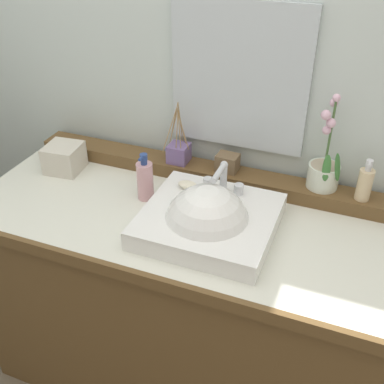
{
  "coord_description": "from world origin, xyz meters",
  "views": [
    {
      "loc": [
        0.52,
        -1.21,
        1.78
      ],
      "look_at": [
        0.05,
        -0.01,
        0.95
      ],
      "focal_mm": 44.45,
      "sensor_mm": 36.0,
      "label": 1
    }
  ],
  "objects": [
    {
      "name": "wall_back",
      "position": [
        0.0,
        0.42,
        1.21
      ],
      "size": [
        3.06,
        0.2,
        2.41
      ],
      "primitive_type": "cube",
      "color": "silver",
      "rests_on": "ground"
    },
    {
      "name": "back_ledge",
      "position": [
        0.0,
        0.25,
        0.87
      ],
      "size": [
        1.39,
        0.11,
        0.05
      ],
      "primitive_type": "cube",
      "color": "brown",
      "rests_on": "vanity_cabinet"
    },
    {
      "name": "mirror",
      "position": [
        0.09,
        0.31,
        1.23
      ],
      "size": [
        0.49,
        0.02,
        0.51
      ],
      "primitive_type": "cube",
      "color": "silver"
    },
    {
      "name": "tissue_box",
      "position": [
        -0.53,
        0.11,
        0.89
      ],
      "size": [
        0.14,
        0.14,
        0.1
      ],
      "primitive_type": "cube",
      "rotation": [
        0.0,
        0.0,
        0.1
      ],
      "color": "beige",
      "rests_on": "vanity_cabinet"
    },
    {
      "name": "trinket_box",
      "position": [
        0.08,
        0.25,
        0.92
      ],
      "size": [
        0.08,
        0.07,
        0.06
      ],
      "primitive_type": "cube",
      "rotation": [
        0.0,
        0.0,
        -0.06
      ],
      "color": "brown",
      "rests_on": "back_ledge"
    },
    {
      "name": "vanity_cabinet",
      "position": [
        0.0,
        -0.0,
        0.42
      ],
      "size": [
        1.47,
        0.64,
        0.84
      ],
      "color": "brown",
      "rests_on": "ground"
    },
    {
      "name": "potted_plant",
      "position": [
        0.42,
        0.27,
        0.97
      ],
      "size": [
        0.12,
        0.12,
        0.34
      ],
      "color": "silver",
      "rests_on": "back_ledge"
    },
    {
      "name": "sink_basin",
      "position": [
        0.12,
        -0.06,
        0.87
      ],
      "size": [
        0.42,
        0.4,
        0.29
      ],
      "color": "white",
      "rests_on": "vanity_cabinet"
    },
    {
      "name": "lotion_bottle",
      "position": [
        -0.15,
        0.05,
        0.91
      ],
      "size": [
        0.06,
        0.06,
        0.18
      ],
      "color": "#D099A0",
      "rests_on": "vanity_cabinet"
    },
    {
      "name": "soap_dispenser",
      "position": [
        0.56,
        0.24,
        0.95
      ],
      "size": [
        0.05,
        0.05,
        0.15
      ],
      "color": "beige",
      "rests_on": "back_ledge"
    },
    {
      "name": "floor",
      "position": [
        0.0,
        0.0,
        -0.05
      ],
      "size": [
        3.06,
        3.81,
        0.1
      ],
      "primitive_type": "cube",
      "color": "#756753",
      "rests_on": "ground"
    },
    {
      "name": "reed_diffuser",
      "position": [
        -0.11,
        0.25,
        0.93
      ],
      "size": [
        0.1,
        0.1,
        0.24
      ],
      "color": "slate",
      "rests_on": "back_ledge"
    },
    {
      "name": "soap_bar",
      "position": [
        0.0,
        0.07,
        0.92
      ],
      "size": [
        0.07,
        0.04,
        0.02
      ],
      "primitive_type": "ellipsoid",
      "color": "beige",
      "rests_on": "sink_basin"
    }
  ]
}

